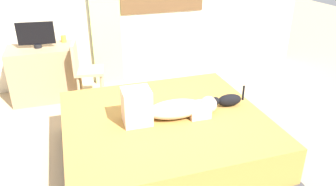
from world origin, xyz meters
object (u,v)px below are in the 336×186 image
at_px(cup, 64,39).
at_px(desk, 45,73).
at_px(cat, 228,100).
at_px(tv_monitor, 36,35).
at_px(chair_by_desk, 84,68).
at_px(bed, 165,139).
at_px(person_lying, 166,108).

bearing_deg(cup, desk, -151.50).
relative_size(cat, tv_monitor, 0.75).
height_order(cat, chair_by_desk, chair_by_desk).
relative_size(bed, cat, 5.55).
distance_m(desk, cup, 0.55).
relative_size(person_lying, chair_by_desk, 1.09).
bearing_deg(desk, chair_by_desk, -32.15).
bearing_deg(cat, bed, -178.82).
relative_size(cup, chair_by_desk, 0.11).
bearing_deg(chair_by_desk, tv_monitor, 149.12).
bearing_deg(person_lying, desk, 120.74).
bearing_deg(cup, bed, -68.01).
bearing_deg(bed, tv_monitor, 121.70).
bearing_deg(person_lying, bed, 96.78).
height_order(bed, cup, cup).
distance_m(bed, desk, 2.26).
distance_m(person_lying, cup, 2.31).
bearing_deg(cup, cat, -53.61).
relative_size(tv_monitor, cup, 4.96).
bearing_deg(tv_monitor, person_lying, -58.68).
distance_m(person_lying, tv_monitor, 2.32).
bearing_deg(desk, cup, 28.50).
distance_m(person_lying, chair_by_desk, 1.76).
bearing_deg(tv_monitor, cat, -45.52).
relative_size(person_lying, cat, 2.62).
distance_m(bed, cat, 0.76).
relative_size(person_lying, desk, 1.04).
bearing_deg(bed, chair_by_desk, 111.78).
relative_size(desk, cup, 9.28).
distance_m(bed, person_lying, 0.37).
relative_size(bed, chair_by_desk, 2.31).
xyz_separation_m(person_lying, cup, (-0.85, 2.14, 0.17)).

